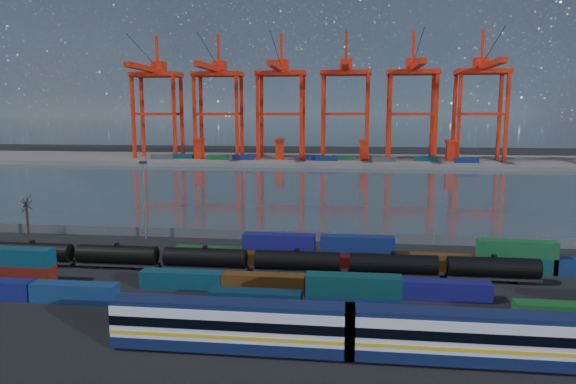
# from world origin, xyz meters

# --- Properties ---
(ground) EXTENTS (700.00, 700.00, 0.00)m
(ground) POSITION_xyz_m (0.00, 0.00, 0.00)
(ground) COLOR black
(ground) RESTS_ON ground
(harbor_water) EXTENTS (700.00, 700.00, 0.00)m
(harbor_water) POSITION_xyz_m (0.00, 105.00, 0.01)
(harbor_water) COLOR #303E45
(harbor_water) RESTS_ON ground
(far_quay) EXTENTS (700.00, 70.00, 2.00)m
(far_quay) POSITION_xyz_m (0.00, 210.00, 1.00)
(far_quay) COLOR #514F4C
(far_quay) RESTS_ON ground
(distant_mountains) EXTENTS (2470.00, 1100.00, 520.00)m
(distant_mountains) POSITION_xyz_m (63.02, 1600.00, 220.29)
(distant_mountains) COLOR #1E2630
(distant_mountains) RESTS_ON ground
(passenger_train) EXTENTS (79.13, 3.35, 5.75)m
(passenger_train) POSITION_xyz_m (26.14, -23.11, 2.89)
(passenger_train) COLOR silver
(passenger_train) RESTS_ON ground
(container_row_south) EXTENTS (140.37, 2.54, 5.41)m
(container_row_south) POSITION_xyz_m (-22.27, -10.91, 2.03)
(container_row_south) COLOR #44464A
(container_row_south) RESTS_ON ground
(container_row_mid) EXTENTS (142.35, 2.56, 5.45)m
(container_row_mid) POSITION_xyz_m (-19.50, -3.67, 1.64)
(container_row_mid) COLOR #404445
(container_row_mid) RESTS_ON ground
(container_row_north) EXTENTS (89.59, 2.57, 5.47)m
(container_row_north) POSITION_xyz_m (24.48, 10.71, 2.19)
(container_row_north) COLOR #13491B
(container_row_north) RESTS_ON ground
(tanker_string) EXTENTS (122.92, 3.10, 4.43)m
(tanker_string) POSITION_xyz_m (-18.73, 5.07, 2.22)
(tanker_string) COLOR black
(tanker_string) RESTS_ON ground
(waterfront_fence) EXTENTS (160.12, 0.12, 2.20)m
(waterfront_fence) POSITION_xyz_m (-0.00, 28.00, 1.00)
(waterfront_fence) COLOR #595B5E
(waterfront_fence) RESTS_ON ground
(bare_tree) EXTENTS (2.29, 2.34, 8.92)m
(bare_tree) POSITION_xyz_m (-56.36, 25.32, 4.50)
(bare_tree) COLOR black
(bare_tree) RESTS_ON ground
(yard_light_mast) EXTENTS (1.60, 0.40, 16.60)m
(yard_light_mast) POSITION_xyz_m (-30.00, 26.00, 9.30)
(yard_light_mast) COLOR slate
(yard_light_mast) RESTS_ON ground
(gantry_cranes) EXTENTS (201.73, 51.31, 69.49)m
(gantry_cranes) POSITION_xyz_m (-7.50, 203.16, 42.59)
(gantry_cranes) COLOR red
(gantry_cranes) RESTS_ON ground
(quay_containers) EXTENTS (172.58, 10.99, 2.60)m
(quay_containers) POSITION_xyz_m (-11.00, 195.46, 3.30)
(quay_containers) COLOR navy
(quay_containers) RESTS_ON far_quay
(straddle_carriers) EXTENTS (140.00, 7.00, 11.10)m
(straddle_carriers) POSITION_xyz_m (-2.50, 200.00, 7.82)
(straddle_carriers) COLOR red
(straddle_carriers) RESTS_ON far_quay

